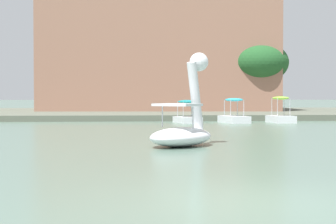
% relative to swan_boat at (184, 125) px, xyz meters
% --- Properties ---
extents(ground_plane, '(430.92, 430.92, 0.00)m').
position_rel_swan_boat_xyz_m(ground_plane, '(0.02, -10.04, -0.67)').
color(ground_plane, '#567060').
extents(shore_bank_far, '(156.91, 23.04, 0.39)m').
position_rel_swan_boat_xyz_m(shore_bank_far, '(0.02, 29.71, -0.48)').
color(shore_bank_far, '#5B6051').
rests_on(shore_bank_far, ground_plane).
extents(swan_boat, '(2.91, 3.07, 3.09)m').
position_rel_swan_boat_xyz_m(swan_boat, '(0.00, 0.00, 0.00)').
color(swan_boat, white).
rests_on(swan_boat, ground_plane).
extents(pedal_boat_teal, '(1.64, 2.34, 1.38)m').
position_rel_swan_boat_xyz_m(pedal_boat_teal, '(1.94, 16.19, -0.22)').
color(pedal_boat_teal, white).
rests_on(pedal_boat_teal, ground_plane).
extents(pedal_boat_cyan, '(1.69, 2.55, 1.49)m').
position_rel_swan_boat_xyz_m(pedal_boat_cyan, '(4.77, 16.14, -0.25)').
color(pedal_boat_cyan, white).
rests_on(pedal_boat_cyan, ground_plane).
extents(pedal_boat_lime, '(1.46, 2.14, 1.59)m').
position_rel_swan_boat_xyz_m(pedal_boat_lime, '(7.63, 16.04, -0.23)').
color(pedal_boat_lime, white).
rests_on(pedal_boat_lime, ground_plane).
extents(tree_broadleaf_right, '(6.56, 6.74, 5.70)m').
position_rel_swan_boat_xyz_m(tree_broadleaf_right, '(9.04, 28.51, 3.65)').
color(tree_broadleaf_right, '#4C3823').
rests_on(tree_broadleaf_right, shore_bank_far).
extents(apartment_block, '(20.40, 13.83, 11.02)m').
position_rel_swan_boat_xyz_m(apartment_block, '(1.32, 33.47, 5.22)').
color(apartment_block, '#996B56').
rests_on(apartment_block, shore_bank_far).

